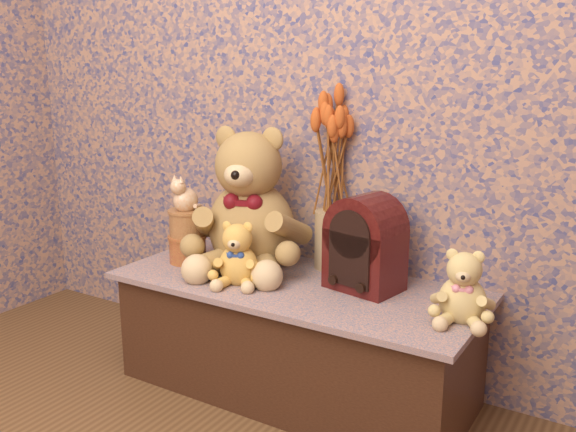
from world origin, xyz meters
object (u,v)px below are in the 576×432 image
(teddy_medium, at_px, (238,250))
(teddy_small, at_px, (464,282))
(teddy_large, at_px, (251,192))
(biscuit_tin_lower, at_px, (188,249))
(ceramic_vase, at_px, (332,239))
(cathedral_radio, at_px, (365,242))
(cat_figurine, at_px, (185,192))

(teddy_medium, height_order, teddy_small, same)
(teddy_large, xyz_separation_m, biscuit_tin_lower, (-0.22, -0.09, -0.22))
(teddy_small, relative_size, biscuit_tin_lower, 1.69)
(teddy_small, bearing_deg, ceramic_vase, 144.27)
(teddy_medium, bearing_deg, teddy_small, -15.94)
(teddy_large, relative_size, teddy_medium, 2.38)
(cathedral_radio, xyz_separation_m, biscuit_tin_lower, (-0.67, -0.09, -0.11))
(teddy_small, relative_size, cathedral_radio, 0.72)
(teddy_small, bearing_deg, biscuit_tin_lower, 166.75)
(teddy_medium, xyz_separation_m, teddy_small, (0.73, 0.08, -0.00))
(cathedral_radio, height_order, biscuit_tin_lower, cathedral_radio)
(ceramic_vase, bearing_deg, teddy_large, -154.12)
(ceramic_vase, bearing_deg, teddy_medium, -122.18)
(teddy_large, xyz_separation_m, cat_figurine, (-0.22, -0.09, -0.01))
(cathedral_radio, bearing_deg, teddy_medium, -145.31)
(teddy_large, height_order, biscuit_tin_lower, teddy_large)
(biscuit_tin_lower, bearing_deg, teddy_small, -0.25)
(biscuit_tin_lower, bearing_deg, ceramic_vase, 24.63)
(teddy_small, height_order, cat_figurine, cat_figurine)
(teddy_large, distance_m, biscuit_tin_lower, 0.33)
(teddy_large, distance_m, cat_figurine, 0.24)
(cathedral_radio, bearing_deg, cat_figurine, -161.82)
(ceramic_vase, xyz_separation_m, cat_figurine, (-0.48, -0.22, 0.16))
(cathedral_radio, height_order, ceramic_vase, cathedral_radio)
(ceramic_vase, bearing_deg, teddy_small, -22.73)
(ceramic_vase, height_order, cat_figurine, cat_figurine)
(biscuit_tin_lower, distance_m, cat_figurine, 0.21)
(cat_figurine, bearing_deg, cathedral_radio, 15.20)
(teddy_medium, height_order, cat_figurine, cat_figurine)
(teddy_medium, bearing_deg, cathedral_radio, 1.68)
(teddy_large, relative_size, teddy_small, 2.38)
(teddy_medium, bearing_deg, teddy_large, 89.30)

